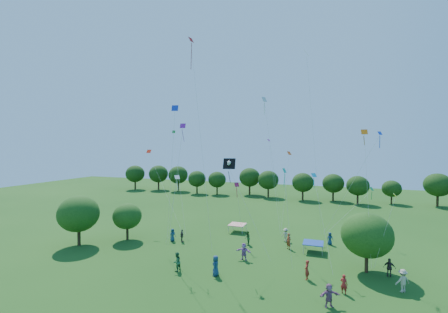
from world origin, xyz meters
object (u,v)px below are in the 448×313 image
near_tree_north (127,216)px  pirate_kite (230,165)px  near_tree_east (367,235)px  tent_blue (313,243)px  tent_red_stripe (237,225)px  red_high_kite (194,77)px  near_tree_west (79,214)px

near_tree_north → pirate_kite: (14.99, -3.22, 7.15)m
near_tree_east → tent_blue: 6.94m
tent_red_stripe → red_high_kite: size_ratio=0.09×
near_tree_north → tent_red_stripe: 14.88m
tent_blue → red_high_kite: (-13.22, -3.36, 19.02)m
near_tree_west → tent_red_stripe: size_ratio=2.74×
pirate_kite → near_tree_east: bearing=11.8°
tent_blue → near_tree_east: bearing=-37.9°
near_tree_north → red_high_kite: (9.56, 0.07, 17.02)m
tent_blue → red_high_kite: size_ratio=0.09×
near_tree_west → red_high_kite: 21.56m
near_tree_north → tent_red_stripe: size_ratio=2.13×
near_tree_west → near_tree_north: 5.68m
near_tree_north → red_high_kite: 19.52m
near_tree_west → near_tree_east: near_tree_west is taller
red_high_kite → near_tree_west: bearing=-164.2°
near_tree_west → tent_red_stripe: bearing=36.0°
near_tree_north → near_tree_east: near_tree_east is taller
near_tree_east → red_high_kite: (-18.32, 0.61, 16.47)m
near_tree_north → pirate_kite: bearing=-12.1°
pirate_kite → near_tree_west: bearing=-178.3°
tent_red_stripe → red_high_kite: (-2.74, -8.06, 19.02)m
red_high_kite → pirate_kite: bearing=-31.2°
red_high_kite → tent_red_stripe: bearing=71.3°
near_tree_west → tent_blue: bearing=15.0°
tent_red_stripe → pirate_kite: pirate_kite is taller
near_tree_west → near_tree_north: bearing=42.5°
near_tree_west → tent_red_stripe: 20.50m
tent_blue → pirate_kite: size_ratio=0.23×
near_tree_north → pirate_kite: 16.91m
near_tree_north → tent_blue: size_ratio=2.13×
near_tree_east → tent_red_stripe: near_tree_east is taller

